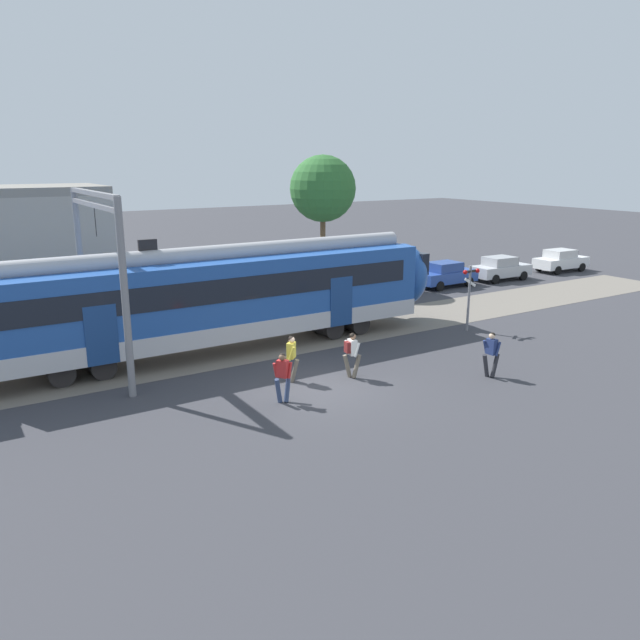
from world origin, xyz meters
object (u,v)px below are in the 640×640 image
(pedestrian_red, at_px, (283,374))
(crossing_signal, at_px, (470,288))
(parked_car_grey, at_px, (383,282))
(parked_car_silver, at_px, (501,268))
(pedestrian_white, at_px, (352,351))
(pedestrian_navy, at_px, (491,351))
(parked_car_blue, at_px, (445,274))
(pedestrian_yellow, at_px, (291,355))
(parked_car_white, at_px, (561,260))

(pedestrian_red, xyz_separation_m, crossing_signal, (11.34, 3.16, 1.05))
(parked_car_grey, bearing_deg, parked_car_silver, -2.34)
(pedestrian_white, distance_m, parked_car_grey, 14.34)
(parked_car_grey, relative_size, crossing_signal, 1.33)
(pedestrian_white, height_order, pedestrian_navy, same)
(pedestrian_red, relative_size, parked_car_silver, 0.41)
(parked_car_blue, bearing_deg, pedestrian_navy, -127.61)
(parked_car_blue, distance_m, crossing_signal, 10.31)
(pedestrian_yellow, bearing_deg, pedestrian_navy, -28.37)
(pedestrian_red, xyz_separation_m, parked_car_grey, (12.85, 11.37, -0.18))
(pedestrian_yellow, xyz_separation_m, parked_car_silver, (20.90, 9.43, -0.18))
(pedestrian_navy, xyz_separation_m, parked_car_silver, (14.62, 12.81, -0.18))
(parked_car_grey, height_order, parked_car_white, same)
(parked_car_silver, xyz_separation_m, crossing_signal, (-10.76, -7.84, 1.23))
(pedestrian_white, height_order, crossing_signal, crossing_signal)
(pedestrian_red, distance_m, pedestrian_navy, 7.69)
(pedestrian_navy, xyz_separation_m, crossing_signal, (3.86, 4.98, 1.05))
(pedestrian_yellow, bearing_deg, crossing_signal, 8.93)
(parked_car_white, distance_m, crossing_signal, 18.64)
(parked_car_white, bearing_deg, parked_car_grey, 178.78)
(pedestrian_yellow, distance_m, parked_car_blue, 19.03)
(pedestrian_red, relative_size, pedestrian_navy, 1.00)
(pedestrian_white, xyz_separation_m, parked_car_blue, (14.36, 10.51, -0.21))
(pedestrian_navy, height_order, parked_car_grey, pedestrian_navy)
(pedestrian_red, relative_size, crossing_signal, 0.56)
(parked_car_silver, distance_m, crossing_signal, 13.37)
(pedestrian_white, xyz_separation_m, parked_car_grey, (9.64, 10.61, -0.21))
(pedestrian_white, relative_size, parked_car_blue, 0.41)
(pedestrian_white, xyz_separation_m, parked_car_white, (24.97, 10.28, -0.21))
(pedestrian_navy, bearing_deg, parked_car_grey, 67.82)
(parked_car_blue, bearing_deg, crossing_signal, -127.49)
(pedestrian_yellow, xyz_separation_m, parked_car_blue, (16.36, 9.71, -0.18))
(pedestrian_navy, relative_size, crossing_signal, 0.56)
(parked_car_blue, distance_m, parked_car_silver, 4.54)
(pedestrian_white, height_order, parked_car_silver, pedestrian_white)
(pedestrian_red, bearing_deg, pedestrian_yellow, 52.42)
(pedestrian_navy, bearing_deg, pedestrian_yellow, 151.63)
(parked_car_grey, xyz_separation_m, crossing_signal, (-1.51, -8.21, 1.23))
(pedestrian_white, distance_m, parked_car_white, 27.00)
(parked_car_blue, height_order, parked_car_white, same)
(pedestrian_white, relative_size, pedestrian_navy, 1.00)
(pedestrian_white, height_order, parked_car_blue, pedestrian_white)
(parked_car_silver, xyz_separation_m, parked_car_white, (6.08, 0.05, 0.00))
(parked_car_silver, bearing_deg, pedestrian_white, -151.56)
(pedestrian_white, relative_size, parked_car_white, 0.41)
(pedestrian_red, relative_size, parked_car_white, 0.41)
(pedestrian_yellow, distance_m, pedestrian_white, 2.16)
(pedestrian_yellow, height_order, parked_car_blue, pedestrian_yellow)
(pedestrian_white, relative_size, parked_car_grey, 0.42)
(pedestrian_white, distance_m, pedestrian_navy, 4.99)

